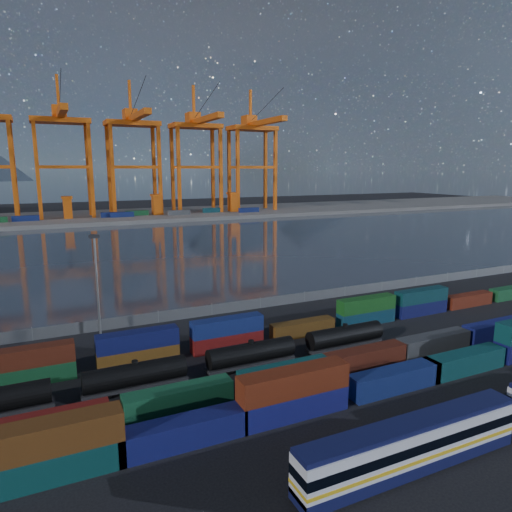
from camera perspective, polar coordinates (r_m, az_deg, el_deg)
name	(u,v)px	position (r m, az deg, el deg)	size (l,w,h in m)	color
ground	(347,362)	(66.92, 11.32, -12.90)	(700.00, 700.00, 0.00)	black
harbor_water	(163,247)	(160.47, -11.51, 1.06)	(700.00, 700.00, 0.00)	#2C3340
far_quay	(116,216)	(262.72, -17.06, 4.77)	(700.00, 70.00, 2.00)	#514F4C
distant_mountains	(66,108)	(1663.15, -22.64, 16.75)	(2470.00, 1100.00, 520.00)	#1E2630
container_row_south	(333,388)	(54.60, 9.63, -15.95)	(141.55, 2.59, 5.51)	#393C3E
container_row_mid	(221,387)	(55.61, -4.40, -16.02)	(129.65, 2.51, 5.35)	#464A4C
container_row_north	(245,332)	(70.70, -1.40, -9.52)	(126.72, 2.26, 4.81)	#121053
tanker_string	(67,388)	(58.53, -22.57, -15.05)	(90.23, 2.73, 3.91)	black
waterfront_fence	(260,303)	(89.12, 0.55, -5.91)	(160.12, 0.12, 2.20)	#595B5E
yard_light_mast	(97,280)	(77.14, -19.27, -2.81)	(1.60, 0.40, 16.60)	slate
gantry_cranes	(98,134)	(254.24, -19.10, 14.27)	(202.84, 53.45, 72.38)	#DB570F
quay_containers	(98,215)	(246.78, -19.12, 4.82)	(172.58, 10.99, 2.60)	navy
straddle_carriers	(114,205)	(251.92, -17.37, 6.07)	(140.00, 7.00, 11.10)	#DB570F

